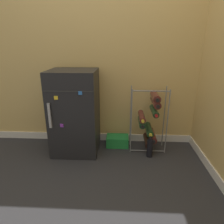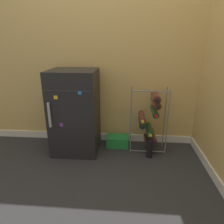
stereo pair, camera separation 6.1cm
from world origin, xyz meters
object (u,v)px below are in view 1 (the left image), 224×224
(soda_box, at_px, (117,141))
(mini_fridge, at_px, (75,112))
(loose_bottle_floor, at_px, (150,148))
(wine_rack, at_px, (150,119))

(soda_box, bearing_deg, mini_fridge, -165.52)
(loose_bottle_floor, bearing_deg, soda_box, 147.74)
(wine_rack, relative_size, loose_bottle_floor, 3.07)
(soda_box, distance_m, loose_bottle_floor, 0.43)
(soda_box, bearing_deg, wine_rack, -8.70)
(wine_rack, bearing_deg, loose_bottle_floor, -92.24)
(mini_fridge, bearing_deg, loose_bottle_floor, -7.24)
(loose_bottle_floor, bearing_deg, mini_fridge, 172.76)
(mini_fridge, xyz_separation_m, loose_bottle_floor, (0.84, -0.11, -0.36))
(wine_rack, bearing_deg, mini_fridge, -175.53)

